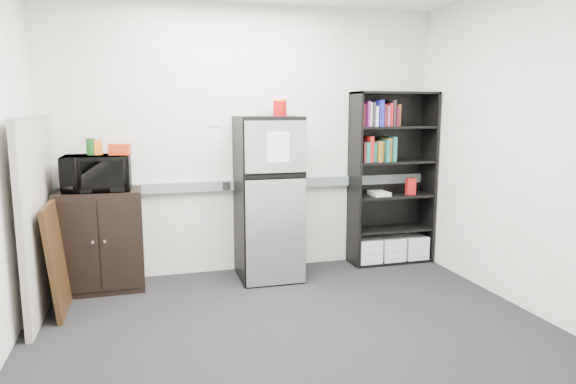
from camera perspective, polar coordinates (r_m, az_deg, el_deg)
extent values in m
plane|color=black|center=(3.95, 1.16, -15.86)|extent=(4.00, 4.00, 0.00)
cube|color=silver|center=(5.28, -4.35, 5.70)|extent=(4.00, 0.02, 2.70)
cube|color=silver|center=(4.59, 25.94, 4.26)|extent=(0.02, 3.50, 2.70)
cube|color=gray|center=(5.30, -4.23, 0.82)|extent=(3.92, 0.05, 0.10)
cube|color=white|center=(5.21, -8.18, 7.79)|extent=(0.14, 0.00, 0.10)
cube|color=black|center=(5.47, 7.40, 1.30)|extent=(0.02, 0.34, 1.85)
cube|color=black|center=(5.87, 15.29, 1.58)|extent=(0.02, 0.34, 1.85)
cube|color=black|center=(5.80, 10.75, 1.66)|extent=(0.90, 0.02, 1.85)
cube|color=black|center=(5.61, 11.79, 10.73)|extent=(0.90, 0.34, 0.02)
cube|color=black|center=(5.84, 11.19, -7.37)|extent=(0.85, 0.32, 0.03)
cube|color=black|center=(5.75, 11.30, -4.03)|extent=(0.85, 0.32, 0.03)
cube|color=black|center=(5.68, 11.42, -0.40)|extent=(0.85, 0.32, 0.02)
cube|color=black|center=(5.63, 11.54, 3.31)|extent=(0.85, 0.32, 0.02)
cube|color=black|center=(5.61, 11.67, 7.08)|extent=(0.85, 0.32, 0.02)
cube|color=silver|center=(5.68, 8.70, -6.36)|extent=(0.25, 0.30, 0.25)
cube|color=silver|center=(5.80, 11.24, -6.10)|extent=(0.25, 0.30, 0.25)
cube|color=silver|center=(5.93, 13.67, -5.85)|extent=(0.25, 0.30, 0.25)
cube|color=#9C958A|center=(4.66, -26.05, -2.53)|extent=(0.05, 1.30, 1.60)
cube|color=#B2B2B7|center=(4.58, -26.77, 7.45)|extent=(0.06, 1.30, 0.02)
cube|color=black|center=(5.09, -20.05, -5.03)|extent=(0.75, 0.47, 0.94)
cube|color=black|center=(4.87, -22.37, -5.79)|extent=(0.35, 0.01, 0.83)
cube|color=black|center=(4.84, -18.11, -5.64)|extent=(0.35, 0.01, 0.83)
cylinder|color=#B2B2B7|center=(4.83, -20.88, -5.24)|extent=(0.02, 0.02, 0.02)
cylinder|color=#B2B2B7|center=(4.82, -19.70, -5.20)|extent=(0.02, 0.02, 0.02)
imported|color=black|center=(4.95, -20.47, 1.99)|extent=(0.59, 0.41, 0.32)
cube|color=#1B5F22|center=(4.97, -21.06, 4.72)|extent=(0.07, 0.06, 0.15)
cube|color=#0D3A0F|center=(4.97, -21.06, 4.72)|extent=(0.08, 0.07, 0.15)
cube|color=orange|center=(4.97, -20.38, 4.69)|extent=(0.08, 0.07, 0.14)
cube|color=red|center=(4.91, -18.19, 4.53)|extent=(0.20, 0.14, 0.10)
cube|color=black|center=(5.06, -2.22, -0.80)|extent=(0.61, 0.61, 1.58)
cube|color=silver|center=(4.70, -1.36, 5.04)|extent=(0.58, 0.03, 0.48)
cube|color=silver|center=(4.82, -1.32, -4.58)|extent=(0.58, 0.03, 1.01)
cube|color=black|center=(4.71, -1.31, 1.76)|extent=(0.58, 0.01, 0.03)
cube|color=white|center=(4.69, -1.08, 5.03)|extent=(0.21, 0.01, 0.28)
cube|color=black|center=(4.99, -2.27, 8.31)|extent=(0.61, 0.61, 0.02)
cylinder|color=#B10809|center=(5.14, -0.92, 9.37)|extent=(0.13, 0.13, 0.16)
cylinder|color=gold|center=(5.14, -0.92, 10.39)|extent=(0.14, 0.14, 0.02)
cube|color=black|center=(4.69, -24.24, -6.63)|extent=(0.12, 0.71, 0.91)
cube|color=beige|center=(4.69, -23.97, -6.63)|extent=(0.08, 0.60, 0.78)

